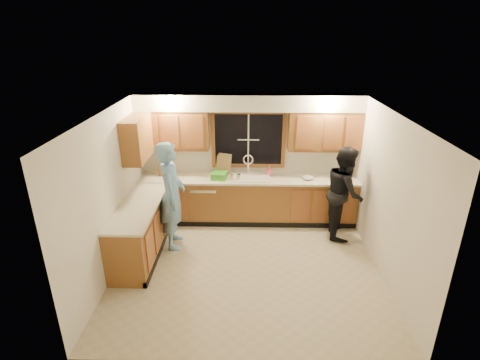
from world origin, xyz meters
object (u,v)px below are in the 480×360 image
knife_block (162,170)px  soap_bottle (269,171)px  bowl (308,178)px  dishwasher (205,201)px  man (172,196)px  dish_crate (219,176)px  woman (344,192)px  stove (131,249)px  sink (248,180)px

knife_block → soap_bottle: knife_block is taller
knife_block → bowl: knife_block is taller
dishwasher → man: man is taller
dishwasher → knife_block: size_ratio=3.73×
dish_crate → dishwasher: bearing=168.2°
woman → bowl: size_ratio=8.66×
man → knife_block: 1.09m
man → bowl: bearing=-77.3°
knife_block → dish_crate: bearing=-3.9°
dishwasher → knife_block: 1.05m
dishwasher → soap_bottle: bearing=5.8°
knife_block → soap_bottle: 2.11m
knife_block → dish_crate: 1.15m
stove → knife_block: size_ratio=4.09×
knife_block → dish_crate: size_ratio=0.78×
dish_crate → soap_bottle: bearing=11.2°
man → soap_bottle: bearing=-65.3°
bowl → dishwasher: bearing=178.5°
woman → sink: bearing=79.6°
knife_block → soap_bottle: (2.11, 0.05, -0.01)m
woman → dish_crate: woman is taller
man → stove: bearing=143.0°
woman → dish_crate: (-2.30, 0.43, 0.13)m
stove → bowl: 3.47m
soap_bottle → woman: bearing=-25.1°
bowl → sink: bearing=176.6°
sink → dish_crate: (-0.55, -0.08, 0.12)m
man → soap_bottle: 2.02m
knife_block → dish_crate: knife_block is taller
knife_block → bowl: bearing=0.4°
sink → woman: woman is taller
sink → dishwasher: 0.96m
stove → knife_block: bearing=86.7°
dish_crate → stove: bearing=-125.5°
woman → knife_block: 3.49m
stove → soap_bottle: 3.00m
woman → soap_bottle: 1.48m
stove → soap_bottle: bearing=41.2°
dishwasher → knife_block: bearing=174.8°
man → soap_bottle: man is taller
soap_bottle → knife_block: bearing=-178.6°
stove → bowl: bowl is taller
woman → bowl: bearing=59.5°
sink → bowl: (1.15, -0.07, 0.08)m
dish_crate → woman: bearing=-10.6°
sink → man: size_ratio=0.45×
dishwasher → bowl: 2.07m
dishwasher → stove: bearing=-117.7°
woman → soap_bottle: size_ratio=8.31×
bowl → woman: bearing=-36.3°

